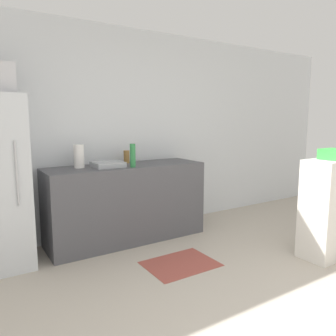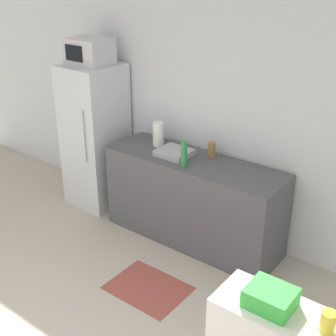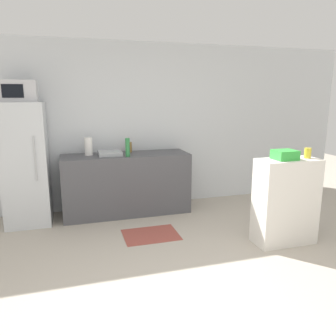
% 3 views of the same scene
% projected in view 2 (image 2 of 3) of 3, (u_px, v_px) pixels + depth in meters
% --- Properties ---
extents(wall_back, '(8.00, 0.06, 2.60)m').
position_uv_depth(wall_back, '(212.00, 114.00, 4.81)').
color(wall_back, silver).
rests_on(wall_back, ground_plane).
extents(refrigerator, '(0.60, 0.64, 1.70)m').
position_uv_depth(refrigerator, '(96.00, 136.00, 5.48)').
color(refrigerator, silver).
rests_on(refrigerator, ground_plane).
extents(microwave, '(0.47, 0.37, 0.28)m').
position_uv_depth(microwave, '(89.00, 51.00, 5.06)').
color(microwave, '#BCBCC1').
rests_on(microwave, refrigerator).
extents(counter, '(1.90, 0.60, 0.92)m').
position_uv_depth(counter, '(193.00, 201.00, 4.88)').
color(counter, '#4C4C51').
rests_on(counter, ground_plane).
extents(sink_basin, '(0.34, 0.30, 0.06)m').
position_uv_depth(sink_basin, '(174.00, 153.00, 4.79)').
color(sink_basin, '#9EA3A8').
rests_on(sink_basin, counter).
extents(bottle_tall, '(0.06, 0.06, 0.27)m').
position_uv_depth(bottle_tall, '(184.00, 154.00, 4.49)').
color(bottle_tall, '#2D7F42').
rests_on(bottle_tall, counter).
extents(bottle_short, '(0.07, 0.07, 0.16)m').
position_uv_depth(bottle_short, '(212.00, 150.00, 4.72)').
color(bottle_short, olive).
rests_on(bottle_short, counter).
extents(basket, '(0.26, 0.22, 0.11)m').
position_uv_depth(basket, '(270.00, 298.00, 2.56)').
color(basket, green).
rests_on(basket, shelf_cabinet).
extents(jar, '(0.08, 0.08, 0.12)m').
position_uv_depth(jar, '(328.00, 322.00, 2.38)').
color(jar, yellow).
rests_on(jar, shelf_cabinet).
extents(paper_towel_roll, '(0.12, 0.12, 0.26)m').
position_uv_depth(paper_towel_roll, '(158.00, 134.00, 4.99)').
color(paper_towel_roll, white).
rests_on(paper_towel_roll, counter).
extents(kitchen_rug, '(0.71, 0.54, 0.01)m').
position_uv_depth(kitchen_rug, '(148.00, 288.00, 4.31)').
color(kitchen_rug, '#99473D').
rests_on(kitchen_rug, ground_plane).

